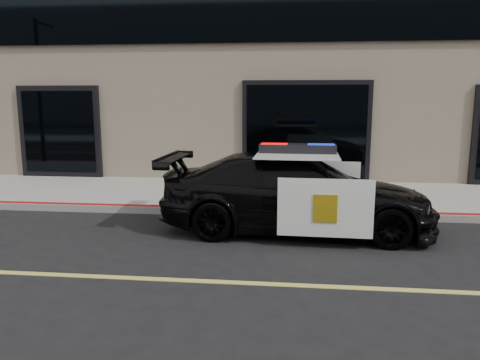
# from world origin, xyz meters

# --- Properties ---
(ground) EXTENTS (120.00, 120.00, 0.00)m
(ground) POSITION_xyz_m (0.00, 0.00, 0.00)
(ground) COLOR black
(ground) RESTS_ON ground
(sidewalk_n) EXTENTS (60.00, 3.50, 0.15)m
(sidewalk_n) POSITION_xyz_m (0.00, 5.25, 0.07)
(sidewalk_n) COLOR gray
(sidewalk_n) RESTS_ON ground
(police_car) EXTENTS (2.41, 5.04, 1.61)m
(police_car) POSITION_xyz_m (-1.26, 2.57, 0.72)
(police_car) COLOR black
(police_car) RESTS_ON ground
(fire_hydrant) EXTENTS (0.32, 0.45, 0.71)m
(fire_hydrant) POSITION_xyz_m (-3.27, 4.15, 0.48)
(fire_hydrant) COLOR #EAE9CE
(fire_hydrant) RESTS_ON sidewalk_n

